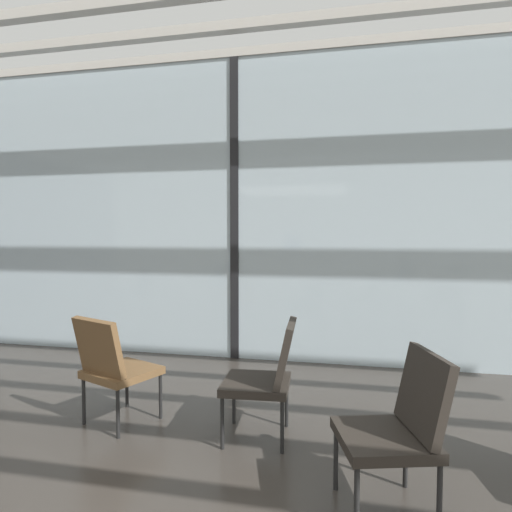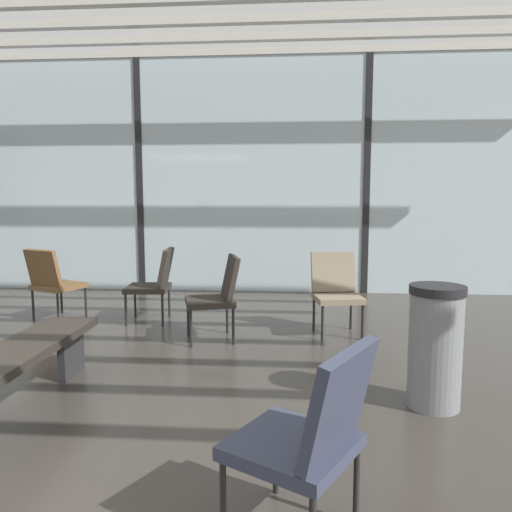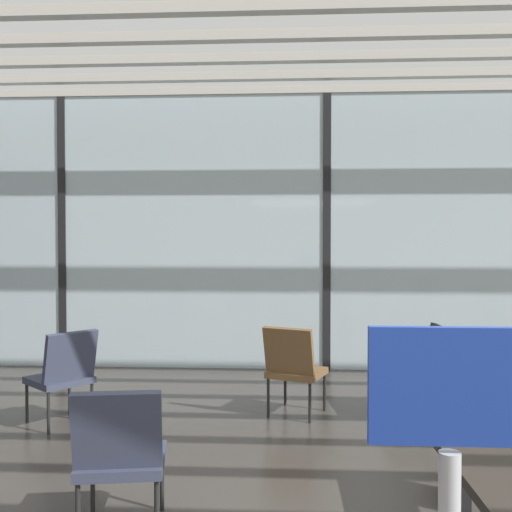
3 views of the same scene
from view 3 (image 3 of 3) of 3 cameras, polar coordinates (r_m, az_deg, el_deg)
name	(u,v)px [view 3 (image 3 of 3)]	position (r m, az deg, el deg)	size (l,w,h in m)	color
glass_curtain_wall	(327,232)	(7.47, 7.08, 2.39)	(14.00, 0.08, 3.58)	silver
window_mullion_0	(63,232)	(8.03, -18.73, 2.26)	(0.10, 0.12, 3.58)	black
window_mullion_1	(327,232)	(7.47, 7.08, 2.39)	(0.10, 0.12, 3.58)	black
parked_airplane	(317,215)	(13.41, 6.16, 4.13)	(13.47, 4.59, 4.59)	#B2BCD6
lounge_chair_0	(423,365)	(5.72, 16.40, -10.45)	(0.56, 0.52, 0.87)	#28231E
lounge_chair_1	(294,365)	(5.53, 3.78, -10.82)	(0.64, 0.67, 0.87)	brown
lounge_chair_2	(64,371)	(5.54, -18.68, -10.87)	(0.71, 0.71, 0.87)	#33384C
lounge_chair_6	(120,450)	(3.47, -13.43, -18.40)	(0.55, 0.59, 0.87)	#33384C
waiting_bench	(498,492)	(3.45, 23.07, -20.94)	(0.41, 1.70, 0.47)	#28231E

